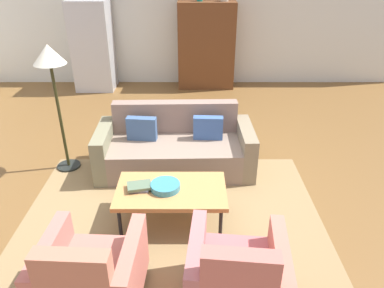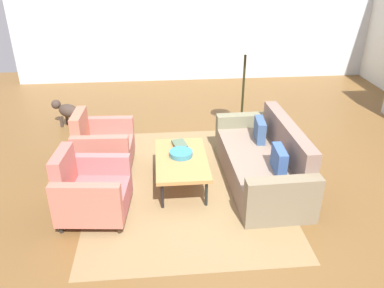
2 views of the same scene
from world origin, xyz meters
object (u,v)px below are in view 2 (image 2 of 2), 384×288
Objects in this scene: coffee_table at (181,160)px; armchair_right at (89,192)px; dog at (67,111)px; couch at (266,162)px; armchair_left at (100,146)px; floor_lamp at (245,53)px; book_stack at (180,144)px; fruit_bowl at (181,154)px.

coffee_table is 1.31m from armchair_right.
dog is at bearing -137.61° from coffee_table.
coffee_table is 1.36× the size of armchair_right.
couch is 2.43m from armchair_right.
couch reaches higher than dog.
dog is (-1.53, -0.78, -0.03)m from armchair_left.
floor_lamp reaches higher than coffee_table.
book_stack reaches higher than dog.
floor_lamp is (-1.51, -0.04, 1.16)m from couch.
couch is 1.90m from floor_lamp.
fruit_bowl is 0.19× the size of floor_lamp.
book_stack is at bearing -179.56° from fruit_bowl.
armchair_left is 1.42× the size of dog.
coffee_table is at bearing 0.36° from book_stack.
armchair_left is (-0.60, -1.17, -0.04)m from coffee_table.
couch is 2.41× the size of armchair_left.
floor_lamp is 3.36m from dog.
armchair_left is 1.72m from dog.
fruit_bowl is 0.52× the size of dog.
coffee_table is at bearing -37.18° from floor_lamp.
book_stack is at bearing -44.47° from floor_lamp.
dog is at bearing -101.31° from floor_lamp.
armchair_left reaches higher than couch.
fruit_bowl is 2.10m from floor_lamp.
couch is at bearing 78.62° from armchair_left.
floor_lamp is at bearing -0.10° from couch.
floor_lamp is (-1.52, 1.15, 1.06)m from coffee_table.
book_stack is at bearing 170.39° from dog.
dog is at bearing -149.98° from armchair_left.
armchair_right reaches higher than dog.
couch is at bearing 87.16° from fruit_bowl.
floor_lamp is (-0.91, 2.32, 1.10)m from armchair_left.
dog is at bearing -136.78° from fruit_bowl.
fruit_bowl is 0.28m from book_stack.
couch is 1.25m from book_stack.
armchair_right is (0.59, -1.17, -0.04)m from coffee_table.
fruit_bowl reaches higher than coffee_table.
armchair_left is at bearing 150.10° from dog.
fruit_bowl is at bearing 85.68° from couch.
armchair_left reaches higher than book_stack.
armchair_left is at bearing -102.64° from book_stack.
armchair_right reaches higher than coffee_table.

